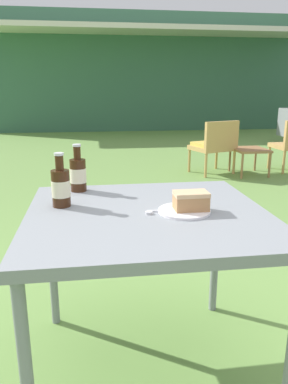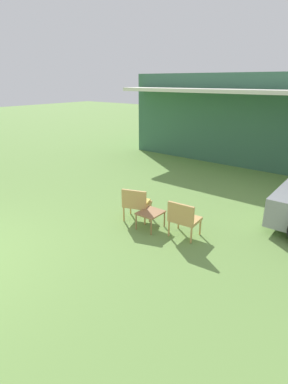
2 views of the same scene
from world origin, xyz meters
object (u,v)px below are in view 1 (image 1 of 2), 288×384
at_px(patio_table, 148,227).
at_px(garden_side_table, 250,152).
at_px(cola_bottle_near, 78,174).
at_px(cola_bottle_far, 61,187).
at_px(cake_on_plate, 189,204).
at_px(wicker_chair_cushioned, 215,144).

bearing_deg(patio_table, garden_side_table, 60.93).
bearing_deg(garden_side_table, patio_table, -119.07).
bearing_deg(garden_side_table, cola_bottle_near, -124.96).
height_order(patio_table, cola_bottle_near, cola_bottle_near).
bearing_deg(patio_table, cola_bottle_far, 160.96).
xyz_separation_m(cake_on_plate, cola_bottle_near, (-0.43, 0.37, 0.05)).
height_order(patio_table, cola_bottle_far, cola_bottle_far).
relative_size(cake_on_plate, cola_bottle_far, 0.93).
distance_m(cake_on_plate, cola_bottle_far, 0.51).
bearing_deg(garden_side_table, wicker_chair_cushioned, 166.14).
bearing_deg(garden_side_table, cola_bottle_far, -123.87).
relative_size(garden_side_table, cola_bottle_far, 2.34).
xyz_separation_m(patio_table, cola_bottle_far, (-0.33, 0.11, 0.14)).
height_order(cake_on_plate, cola_bottle_near, cola_bottle_near).
bearing_deg(cake_on_plate, wicker_chair_cushioned, 70.00).
distance_m(garden_side_table, cake_on_plate, 4.04).
bearing_deg(patio_table, wicker_chair_cushioned, 67.76).
bearing_deg(cola_bottle_near, wicker_chair_cushioned, 61.98).
relative_size(wicker_chair_cushioned, cola_bottle_far, 3.45).
relative_size(patio_table, cola_bottle_far, 4.26).
bearing_deg(wicker_chair_cushioned, cola_bottle_far, 43.42).
relative_size(wicker_chair_cushioned, patio_table, 0.81).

